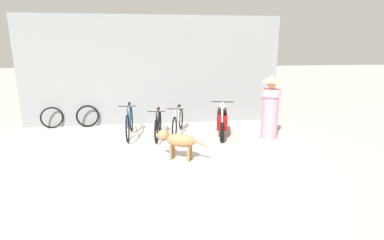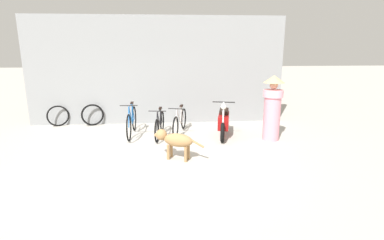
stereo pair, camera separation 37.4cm
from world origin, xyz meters
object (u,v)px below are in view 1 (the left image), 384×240
at_px(motorcycle, 222,121).
at_px(person_in_robes, 270,105).
at_px(bicycle_0, 129,123).
at_px(spare_tire_right, 88,116).
at_px(bicycle_1, 158,125).
at_px(spare_tire_left, 52,118).
at_px(bicycle_2, 178,122).
at_px(stray_dog, 177,140).

height_order(motorcycle, person_in_robes, person_in_robes).
distance_m(bicycle_0, spare_tire_right, 1.77).
bearing_deg(bicycle_1, motorcycle, 95.43).
xyz_separation_m(motorcycle, spare_tire_right, (-3.88, 1.40, -0.06)).
height_order(motorcycle, spare_tire_left, motorcycle).
bearing_deg(bicycle_1, bicycle_2, 121.75).
relative_size(bicycle_1, stray_dog, 1.47).
bearing_deg(bicycle_0, person_in_robes, 80.57).
relative_size(stray_dog, person_in_robes, 0.64).
xyz_separation_m(stray_dog, spare_tire_left, (-3.53, 3.07, -0.11)).
height_order(bicycle_2, motorcycle, motorcycle).
distance_m(bicycle_0, stray_dog, 2.23).
bearing_deg(person_in_robes, bicycle_0, -40.30).
height_order(bicycle_0, spare_tire_left, bicycle_0).
relative_size(bicycle_1, person_in_robes, 0.94).
xyz_separation_m(bicycle_1, bicycle_2, (0.56, 0.26, 0.00)).
distance_m(motorcycle, person_in_robes, 1.37).
height_order(spare_tire_left, spare_tire_right, spare_tire_right).
xyz_separation_m(motorcycle, spare_tire_left, (-4.92, 1.40, -0.08)).
bearing_deg(spare_tire_left, person_in_robes, -17.13).
bearing_deg(spare_tire_left, bicycle_0, -26.04).
bearing_deg(person_in_robes, stray_dog, -4.61).
relative_size(bicycle_0, bicycle_1, 1.11).
relative_size(motorcycle, spare_tire_left, 2.67).
bearing_deg(spare_tire_right, person_in_robes, -20.37).
relative_size(motorcycle, spare_tire_right, 2.57).
xyz_separation_m(motorcycle, person_in_robes, (1.18, -0.48, 0.50)).
bearing_deg(person_in_robes, motorcycle, -51.36).
bearing_deg(bicycle_2, person_in_robes, 86.57).
bearing_deg(spare_tire_right, motorcycle, -19.87).
relative_size(stray_dog, spare_tire_left, 1.67).
distance_m(bicycle_1, motorcycle, 1.77).
distance_m(bicycle_2, stray_dog, 1.99).
height_order(bicycle_0, stray_dog, bicycle_0).
bearing_deg(motorcycle, spare_tire_left, -93.04).
bearing_deg(motorcycle, stray_dog, -27.03).
xyz_separation_m(stray_dog, person_in_robes, (2.58, 1.19, 0.47)).
relative_size(bicycle_1, spare_tire_left, 2.45).
bearing_deg(stray_dog, spare_tire_right, -25.57).
height_order(bicycle_1, spare_tire_left, bicycle_1).
bearing_deg(stray_dog, spare_tire_left, -15.57).
bearing_deg(stray_dog, person_in_robes, -129.73).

